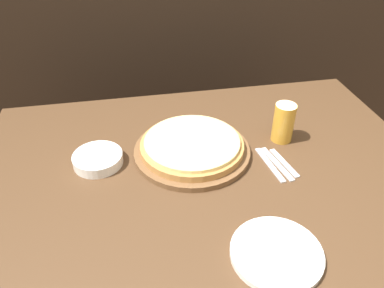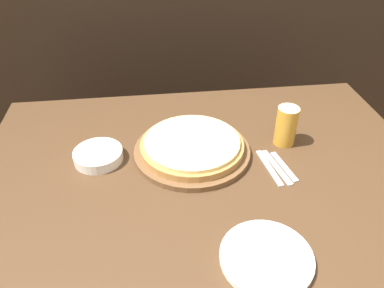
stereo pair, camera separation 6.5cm
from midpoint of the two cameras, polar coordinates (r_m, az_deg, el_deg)
dining_table at (r=1.51m, az=0.59°, el=-14.96°), size 1.49×1.05×0.77m
pizza_on_board at (r=1.28m, az=-1.45°, el=-0.55°), size 0.40×0.40×0.06m
beer_glass at (r=1.35m, az=12.49°, el=3.40°), size 0.07×0.07×0.14m
dinner_plate at (r=1.00m, az=10.86°, el=-16.10°), size 0.23×0.23×0.02m
side_bowl at (r=1.28m, az=-15.55°, el=-2.25°), size 0.16×0.16×0.04m
fork at (r=1.26m, az=10.35°, el=-3.14°), size 0.04×0.19×0.00m
dinner_knife at (r=1.27m, az=11.41°, el=-2.99°), size 0.05×0.18×0.00m
spoon at (r=1.28m, az=12.46°, el=-2.85°), size 0.05×0.16×0.00m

